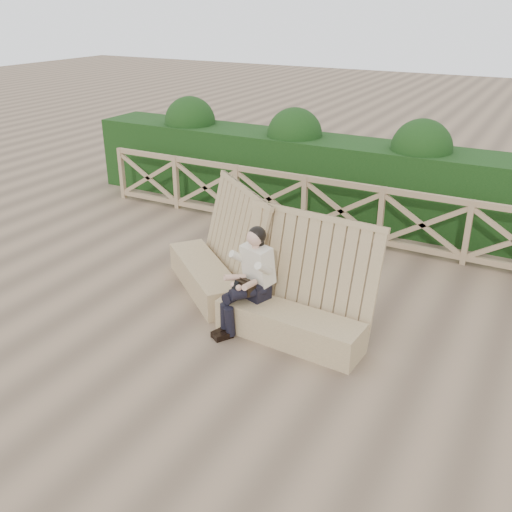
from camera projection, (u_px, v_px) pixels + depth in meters
The scene contains 5 objects.
ground at pixel (242, 330), 7.48m from camera, with size 60.00×60.00×0.00m, color brown.
bench at pixel (248, 286), 7.78m from camera, with size 3.57×1.95×1.55m.
woman at pixel (250, 276), 7.27m from camera, with size 0.60×0.89×1.39m.
guardrail at pixel (341, 211), 10.05m from camera, with size 10.10×0.09×1.10m.
hedge at pixel (364, 183), 10.93m from camera, with size 12.00×1.20×1.50m, color black.
Camera 1 is at (3.24, -5.55, 3.96)m, focal length 40.00 mm.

